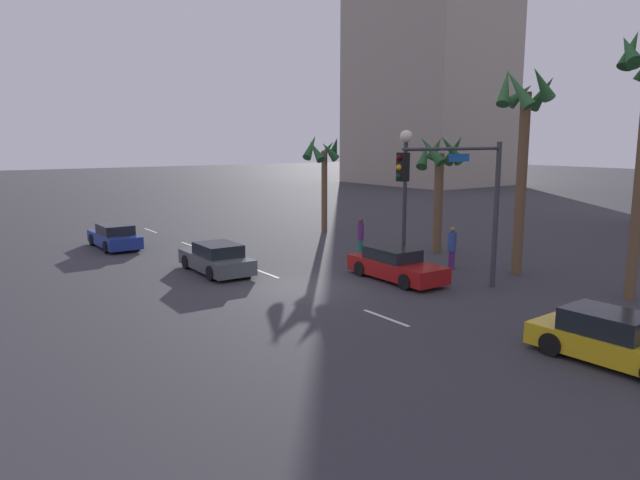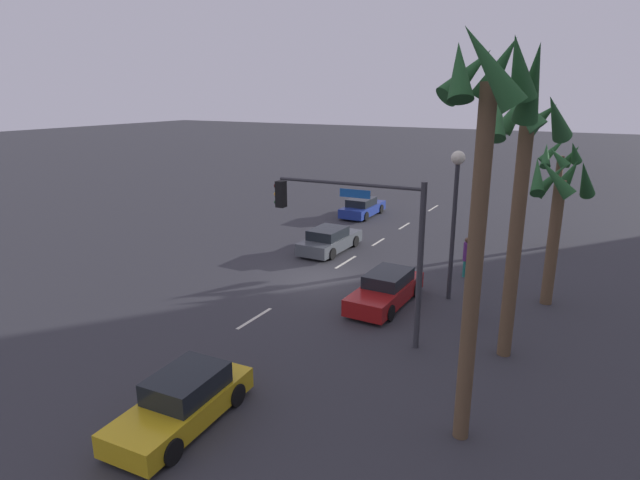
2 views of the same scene
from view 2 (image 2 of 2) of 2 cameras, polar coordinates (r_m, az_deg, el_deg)
The scene contains 18 objects.
ground_plane at distance 24.77m, azimuth -0.21°, elevation -4.27°, with size 220.00×220.00×0.00m, color #333338.
lane_stripe_0 at distance 40.87m, azimuth 12.14°, elevation 3.39°, with size 2.33×0.14×0.01m, color silver.
lane_stripe_1 at distance 35.01m, azimuth 9.11°, elevation 1.51°, with size 1.94×0.14×0.01m, color silver.
lane_stripe_2 at distance 31.03m, azimuth 6.32°, elevation -0.22°, with size 1.81×0.14×0.01m, color silver.
lane_stripe_3 at distance 27.25m, azimuth 2.81°, elevation -2.40°, with size 2.34×0.14×0.01m, color silver.
lane_stripe_4 at distance 20.79m, azimuth -7.08°, elevation -8.41°, with size 2.22×0.14×0.01m, color silver.
car_0 at distance 28.97m, azimuth 1.05°, elevation -0.01°, with size 4.50×1.96×1.33m.
car_1 at distance 21.96m, azimuth 7.15°, elevation -5.34°, with size 4.65×1.85×1.33m.
car_2 at distance 37.44m, azimuth 4.61°, elevation 3.53°, with size 4.46×1.90×1.31m.
car_3 at distance 14.91m, azimuth -14.59°, elevation -16.55°, with size 4.37×1.97×1.36m.
traffic_signal at distance 17.96m, azimuth 4.86°, elevation 1.10°, with size 0.53×5.60×5.73m.
streetlamp at distance 21.99m, azimuth 14.44°, elevation 4.48°, with size 0.56×0.56×6.24m.
pedestrian_0 at distance 21.01m, azimuth 16.41°, elevation -5.69°, with size 0.53×0.53×1.93m.
pedestrian_1 at distance 25.71m, azimuth 15.54°, elevation -1.66°, with size 0.44×0.44×1.93m.
palm_tree_0 at distance 31.84m, azimuth 24.45°, elevation 7.40°, with size 2.46×2.47×6.28m.
palm_tree_1 at distance 17.22m, azimuth 20.97°, elevation 7.73°, with size 2.42×2.60×8.90m.
palm_tree_2 at distance 22.77m, azimuth 24.28°, elevation 4.16°, with size 2.54×2.60×6.16m.
palm_tree_3 at distance 12.15m, azimuth 17.71°, elevation 10.22°, with size 2.55×2.56×9.86m.
Camera 2 is at (20.36, 11.30, 8.44)m, focal length 29.58 mm.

